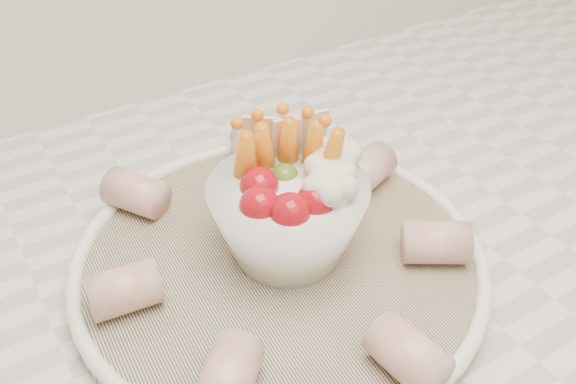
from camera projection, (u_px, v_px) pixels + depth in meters
serving_platter at (279, 261)px, 0.51m from camera, size 0.34×0.34×0.02m
veggie_bowl at (291, 208)px, 0.49m from camera, size 0.12×0.12×0.11m
cured_meat_rolls at (278, 242)px, 0.50m from camera, size 0.29×0.32×0.03m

